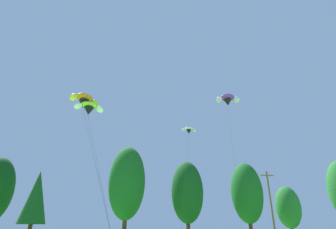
{
  "coord_description": "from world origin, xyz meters",
  "views": [
    {
      "loc": [
        -5.29,
        3.05,
        2.33
      ],
      "look_at": [
        -1.76,
        22.96,
        11.01
      ],
      "focal_mm": 27.94,
      "sensor_mm": 36.0,
      "label": 1
    }
  ],
  "objects_px": {
    "parafoil_kite_far_purple": "(228,100)",
    "parafoil_kite_mid_white": "(189,130)",
    "parafoil_kite_low_lime_white": "(89,108)",
    "utility_pole": "(271,204)",
    "parafoil_kite_high_orange": "(84,101)"
  },
  "relations": [
    {
      "from": "parafoil_kite_far_purple",
      "to": "parafoil_kite_low_lime_white",
      "type": "distance_m",
      "value": 20.69
    },
    {
      "from": "parafoil_kite_far_purple",
      "to": "parafoil_kite_mid_white",
      "type": "bearing_deg",
      "value": 125.65
    },
    {
      "from": "parafoil_kite_high_orange",
      "to": "parafoil_kite_low_lime_white",
      "type": "bearing_deg",
      "value": -20.32
    },
    {
      "from": "utility_pole",
      "to": "parafoil_kite_mid_white",
      "type": "relative_size",
      "value": 0.63
    },
    {
      "from": "utility_pole",
      "to": "parafoil_kite_far_purple",
      "type": "relative_size",
      "value": 0.52
    },
    {
      "from": "utility_pole",
      "to": "parafoil_kite_low_lime_white",
      "type": "bearing_deg",
      "value": -160.09
    },
    {
      "from": "parafoil_kite_high_orange",
      "to": "parafoil_kite_far_purple",
      "type": "distance_m",
      "value": 21.02
    },
    {
      "from": "parafoil_kite_mid_white",
      "to": "utility_pole",
      "type": "bearing_deg",
      "value": -12.98
    },
    {
      "from": "parafoil_kite_mid_white",
      "to": "parafoil_kite_low_lime_white",
      "type": "height_order",
      "value": "parafoil_kite_mid_white"
    },
    {
      "from": "parafoil_kite_mid_white",
      "to": "parafoil_kite_far_purple",
      "type": "height_order",
      "value": "parafoil_kite_far_purple"
    },
    {
      "from": "parafoil_kite_mid_white",
      "to": "parafoil_kite_low_lime_white",
      "type": "relative_size",
      "value": 1.17
    },
    {
      "from": "parafoil_kite_far_purple",
      "to": "parafoil_kite_high_orange",
      "type": "bearing_deg",
      "value": -164.67
    },
    {
      "from": "utility_pole",
      "to": "parafoil_kite_low_lime_white",
      "type": "relative_size",
      "value": 0.74
    },
    {
      "from": "parafoil_kite_far_purple",
      "to": "parafoil_kite_low_lime_white",
      "type": "xyz_separation_m",
      "value": [
        -19.13,
        -5.68,
        -5.46
      ]
    },
    {
      "from": "parafoil_kite_low_lime_white",
      "to": "parafoil_kite_mid_white",
      "type": "bearing_deg",
      "value": 39.43
    }
  ]
}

